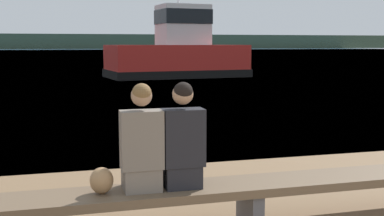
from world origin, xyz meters
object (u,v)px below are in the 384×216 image
(bench_main, at_px, (250,190))
(tugboat_red, at_px, (178,54))
(person_right, at_px, (182,142))
(shopping_bag, at_px, (102,181))
(person_left, at_px, (142,145))

(bench_main, xyz_separation_m, tugboat_red, (4.47, 21.79, 0.88))
(person_right, bearing_deg, tugboat_red, 76.66)
(shopping_bag, bearing_deg, person_right, -0.15)
(person_right, bearing_deg, person_left, 179.97)
(bench_main, relative_size, person_left, 5.73)
(bench_main, height_order, person_left, person_left)
(bench_main, distance_m, person_left, 1.20)
(bench_main, bearing_deg, person_left, 179.89)
(shopping_bag, distance_m, tugboat_red, 22.58)
(person_right, distance_m, shopping_bag, 0.83)
(person_right, height_order, tugboat_red, tugboat_red)
(person_left, bearing_deg, shopping_bag, 179.73)
(person_left, xyz_separation_m, tugboat_red, (5.55, 21.78, 0.36))
(person_left, bearing_deg, bench_main, -0.11)
(person_right, xyz_separation_m, tugboat_red, (5.16, 21.78, 0.36))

